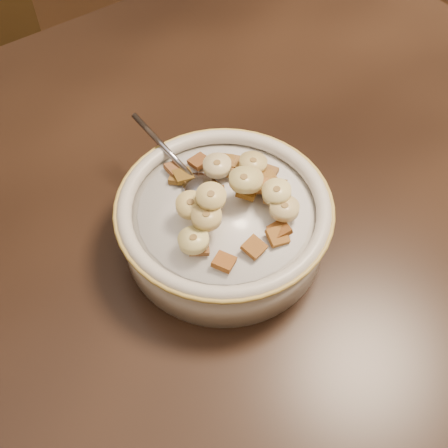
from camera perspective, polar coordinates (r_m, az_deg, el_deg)
table at (r=0.65m, az=-10.96°, el=-4.89°), size 1.41×0.92×0.04m
cereal_bowl at (r=0.62m, az=0.00°, el=-0.18°), size 0.22×0.22×0.05m
milk at (r=0.60m, az=0.00°, el=1.35°), size 0.19×0.19×0.00m
spoon at (r=0.61m, az=-2.17°, el=3.60°), size 0.04×0.06×0.01m
cereal_square_0 at (r=0.56m, az=-2.59°, el=-2.26°), size 0.03×0.03×0.01m
cereal_square_1 at (r=0.57m, az=5.47°, el=-1.26°), size 0.02×0.02×0.01m
cereal_square_2 at (r=0.64m, az=-2.54°, el=6.38°), size 0.02×0.02×0.01m
cereal_square_3 at (r=0.60m, az=3.68°, el=3.88°), size 0.03×0.03×0.01m
cereal_square_4 at (r=0.62m, az=-4.18°, el=4.91°), size 0.02×0.02×0.01m
cereal_square_5 at (r=0.56m, az=3.08°, el=-2.37°), size 0.02×0.02×0.01m
cereal_square_6 at (r=0.63m, az=-4.93°, el=5.65°), size 0.02×0.02×0.01m
cereal_square_7 at (r=0.63m, az=4.43°, el=5.21°), size 0.03×0.03×0.01m
cereal_square_8 at (r=0.62m, az=5.42°, el=3.65°), size 0.03×0.03×0.01m
cereal_square_9 at (r=0.60m, az=2.75°, el=3.94°), size 0.03×0.03×0.01m
cereal_square_10 at (r=0.63m, az=0.08°, el=6.33°), size 0.03×0.03×0.01m
cereal_square_11 at (r=0.63m, az=0.05°, el=5.61°), size 0.03×0.03×0.01m
cereal_square_12 at (r=0.62m, az=4.44°, el=4.52°), size 0.02×0.02×0.01m
cereal_square_13 at (r=0.55m, az=-0.00°, el=-3.87°), size 0.03×0.03×0.01m
cereal_square_14 at (r=0.60m, az=2.36°, el=3.28°), size 0.03×0.03×0.01m
cereal_square_15 at (r=0.58m, az=5.67°, el=-0.59°), size 0.02×0.02×0.01m
cereal_square_16 at (r=0.63m, az=1.28°, el=6.22°), size 0.03×0.03×0.01m
cereal_square_17 at (r=0.60m, az=5.08°, el=2.86°), size 0.03×0.03×0.01m
cereal_square_18 at (r=0.58m, az=-0.87°, el=3.00°), size 0.03×0.03×0.01m
cereal_square_19 at (r=0.63m, az=-4.60°, el=4.72°), size 0.03×0.03×0.01m
banana_slice_0 at (r=0.62m, az=2.97°, el=6.20°), size 0.03×0.03×0.01m
banana_slice_1 at (r=0.59m, az=5.36°, el=3.26°), size 0.04×0.04×0.01m
banana_slice_2 at (r=0.56m, az=-1.33°, el=2.78°), size 0.04×0.04×0.02m
banana_slice_3 at (r=0.58m, az=6.15°, el=1.60°), size 0.04×0.04×0.01m
banana_slice_4 at (r=0.56m, az=-1.79°, el=0.74°), size 0.03×0.03×0.01m
banana_slice_5 at (r=0.58m, az=2.50°, el=4.53°), size 0.04×0.04×0.01m
banana_slice_6 at (r=0.57m, az=-3.40°, el=1.95°), size 0.04×0.04×0.01m
banana_slice_7 at (r=0.55m, az=-3.11°, el=-1.65°), size 0.04×0.04×0.01m
banana_slice_8 at (r=0.58m, az=2.02°, el=4.51°), size 0.04×0.04×0.01m
banana_slice_9 at (r=0.61m, az=-0.71°, el=5.96°), size 0.03×0.03×0.01m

